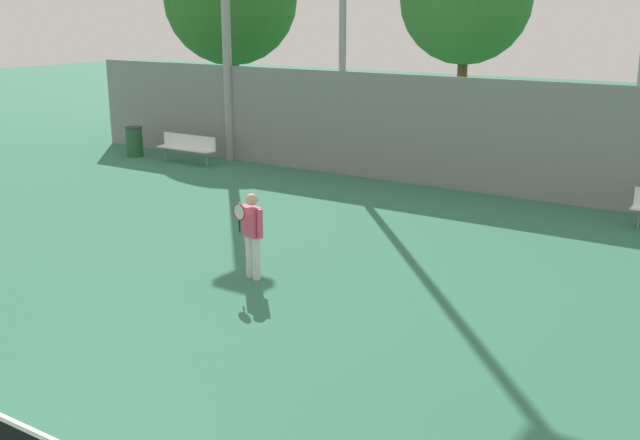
# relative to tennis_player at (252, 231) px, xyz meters

# --- Properties ---
(tennis_player) EXTENTS (0.52, 0.45, 1.55)m
(tennis_player) POSITION_rel_tennis_player_xyz_m (0.00, 0.00, 0.00)
(tennis_player) COLOR silver
(tennis_player) RESTS_ON ground_plane
(bench_courtside_near) EXTENTS (2.13, 0.40, 0.87)m
(bench_courtside_near) POSITION_rel_tennis_player_xyz_m (-8.19, 7.20, -0.32)
(bench_courtside_near) COLOR white
(bench_courtside_near) RESTS_ON ground_plane
(trash_bin) EXTENTS (0.56, 0.56, 0.96)m
(trash_bin) POSITION_rel_tennis_player_xyz_m (-10.40, 7.07, -0.38)
(trash_bin) COLOR #235B33
(trash_bin) RESTS_ON ground_plane
(back_fence) EXTENTS (28.39, 0.06, 2.96)m
(back_fence) POSITION_rel_tennis_player_xyz_m (1.27, 8.38, 0.61)
(back_fence) COLOR gray
(back_fence) RESTS_ON ground_plane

